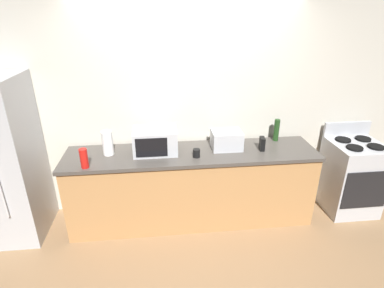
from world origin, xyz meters
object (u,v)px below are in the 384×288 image
Objects in this scene: microwave at (155,141)px; paper_towel_roll at (108,143)px; stove_range at (351,176)px; bottle_wine at (276,130)px; mug_black at (196,153)px; cordless_phone at (262,144)px; toaster_oven at (227,140)px; bottle_hot_sauce at (84,158)px.

paper_towel_roll is at bearing 179.75° from microwave.
bottle_wine is (-0.95, 0.22, 0.57)m from stove_range.
mug_black is (0.44, -0.17, -0.09)m from microwave.
bottle_wine reaches higher than cordless_phone.
cordless_phone is at bearing -178.84° from stove_range.
paper_towel_roll is at bearing 179.01° from stove_range.
microwave is at bearing -179.14° from toaster_oven.
bottle_hot_sauce is 1.16m from mug_black.
microwave and paper_towel_roll have the same top height.
bottle_wine is at bearing 6.84° from microwave.
paper_towel_roll is 1.72m from cordless_phone.
paper_towel_roll is 1.31× the size of bottle_hot_sauce.
microwave is at bearing 178.86° from stove_range.
stove_range is 3.18× the size of toaster_oven.
microwave is at bearing 158.40° from mug_black.
stove_range is 1.13m from bottle_wine.
stove_range is at bearing -13.20° from bottle_wine.
microwave is 5.22× the size of mug_black.
stove_range is 4.02× the size of bottle_wine.
paper_towel_roll is at bearing 169.55° from mug_black.
bottle_wine is (1.97, 0.17, -0.00)m from paper_towel_roll.
microwave is 1.47m from bottle_wine.
microwave is at bearing -173.16° from bottle_wine.
bottle_wine is at bearing 51.38° from cordless_phone.
stove_range reaches higher than mug_black.
mug_black is (-0.76, -0.10, -0.03)m from cordless_phone.
bottle_hot_sauce is 0.77× the size of bottle_wine.
stove_range is 4.00× the size of paper_towel_roll.
microwave is 0.52m from paper_towel_roll.
stove_range is 2.98m from paper_towel_roll.
stove_range reaches higher than cordless_phone.
toaster_oven reaches higher than mug_black.
mug_black is at bearing 5.61° from bottle_hot_sauce.
toaster_oven is (-1.60, 0.06, 0.54)m from stove_range.
mug_black is (-1.97, -0.13, 0.48)m from stove_range.
toaster_oven is (0.81, 0.01, -0.03)m from microwave.
bottle_hot_sauce reaches higher than cordless_phone.
paper_towel_roll is 2.94× the size of mug_black.
bottle_hot_sauce is (-0.71, -0.29, -0.03)m from microwave.
paper_towel_roll reaches higher than cordless_phone.
mug_black is (-0.37, -0.19, -0.06)m from toaster_oven.
toaster_oven is 1.33m from paper_towel_roll.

